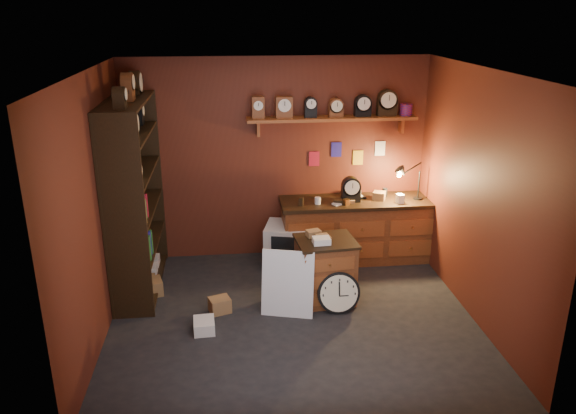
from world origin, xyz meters
The scene contains 11 objects.
floor centered at (0.00, 0.00, 0.00)m, with size 4.00×4.00×0.00m, color black.
room_shell centered at (0.04, 0.11, 1.72)m, with size 4.02×3.62×2.71m.
shelving_unit centered at (-1.79, 0.98, 1.25)m, with size 0.47×1.60×2.58m.
workbench centered at (1.05, 1.47, 0.47)m, with size 2.07×0.66×1.36m.
low_cabinet centered at (0.43, 0.37, 0.42)m, with size 0.72×0.63×0.85m.
big_round_clock centered at (0.53, 0.08, 0.24)m, with size 0.49×0.16×0.49m.
white_panel centered at (-0.04, 0.10, 0.00)m, with size 0.58×0.03×0.78m, color silver.
mini_fridge centered at (0.08, 1.39, 0.28)m, with size 0.65×0.67×0.56m.
floor_box_a centered at (-1.65, 0.73, 0.09)m, with size 0.30×0.25×0.18m, color olive.
floor_box_b centered at (-0.97, -0.17, 0.07)m, with size 0.22×0.26×0.13m, color white.
floor_box_c centered at (-0.80, 0.22, 0.09)m, with size 0.23×0.19×0.17m, color olive.
Camera 1 is at (-0.64, -5.45, 3.28)m, focal length 35.00 mm.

